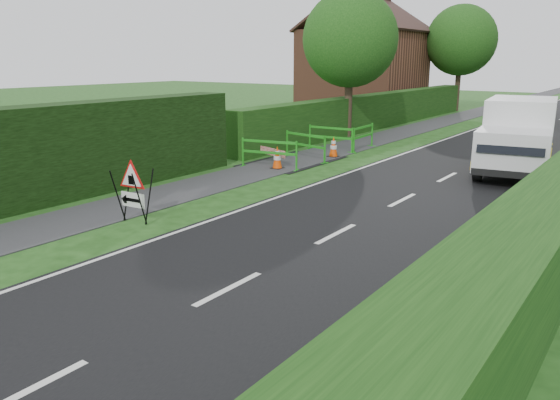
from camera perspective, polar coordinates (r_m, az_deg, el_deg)
The scene contains 18 objects.
ground at distance 10.16m, azimuth -20.03°, elevation -7.34°, with size 120.00×120.00×0.00m, color #1A4012.
footpath at distance 41.81m, azimuth 20.40°, elevation 8.72°, with size 2.00×90.00×0.02m, color #2D2D30.
hedge_west_far at distance 30.33m, azimuth 10.02°, elevation 7.49°, with size 1.00×24.00×1.80m, color #14380F.
house_west at distance 39.51m, azimuth 8.68°, elevation 13.37°, with size 7.50×7.40×7.88m.
tree_nw at distance 26.38m, azimuth 7.36°, elevation 16.32°, with size 4.40×4.40×6.70m.
tree_fw at distance 41.17m, azimuth 18.40°, elevation 15.55°, with size 4.80×4.80×7.24m.
triangle_sign at distance 12.67m, azimuth -15.32°, elevation 1.36°, with size 0.92×0.92×1.23m.
works_van at distance 19.22m, azimuth 23.61°, elevation 6.25°, with size 2.78×5.43×2.37m.
traffic_cone_0 at distance 17.25m, azimuth 24.85°, elevation 2.38°, with size 0.38×0.38×0.79m.
traffic_cone_1 at distance 19.37m, azimuth 27.22°, elevation 3.32°, with size 0.38×0.38×0.79m.
traffic_cone_3 at distance 18.48m, azimuth -0.29°, elevation 4.47°, with size 0.38×0.38×0.79m.
traffic_cone_4 at distance 20.82m, azimuth 5.61°, elevation 5.55°, with size 0.38×0.38×0.79m.
ped_barrier_0 at distance 18.47m, azimuth -1.14°, elevation 5.22°, with size 2.09×0.75×1.00m.
ped_barrier_1 at distance 20.11m, azimuth 2.66°, elevation 5.98°, with size 2.08×0.82×1.00m.
ped_barrier_2 at distance 22.21m, azimuth 5.40°, elevation 6.75°, with size 2.07×0.44×1.00m.
ped_barrier_3 at distance 22.64m, azimuth 8.62°, elevation 6.79°, with size 0.47×2.08×1.00m.
redwhite_plank at distance 19.30m, azimuth -0.78°, elevation 3.73°, with size 1.50×0.04×0.25m, color red.
hatchback_car at distance 31.50m, azimuth 23.31°, elevation 7.89°, with size 1.42×3.52×1.20m, color silver.
Camera 1 is at (7.94, -5.19, 3.65)m, focal length 35.00 mm.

